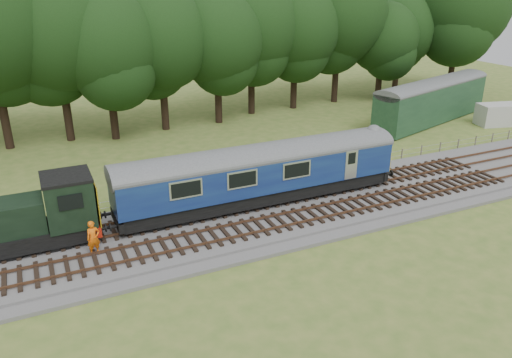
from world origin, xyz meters
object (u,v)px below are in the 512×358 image
dmu_railcar (260,169)px  caravan (500,114)px  parked_coach (433,99)px  worker (93,238)px  shunter_loco (15,222)px

dmu_railcar → caravan: bearing=13.8°
dmu_railcar → parked_coach: dmu_railcar is taller
worker → parked_coach: size_ratio=0.11×
shunter_loco → dmu_railcar: bearing=-0.0°
caravan → dmu_railcar: bearing=-152.0°
shunter_loco → parked_coach: 39.74m
dmu_railcar → caravan: 30.48m
parked_coach → caravan: bearing=-52.4°
worker → caravan: (39.99, 9.41, -0.25)m
worker → caravan: size_ratio=0.44×
dmu_railcar → worker: 10.73m
worker → parked_coach: 37.11m
dmu_railcar → shunter_loco: 13.94m
dmu_railcar → parked_coach: size_ratio=1.09×
caravan → worker: bearing=-152.5°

